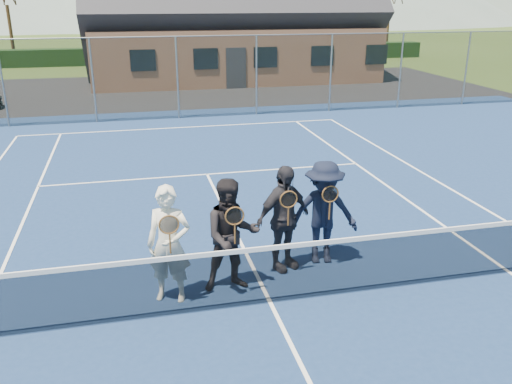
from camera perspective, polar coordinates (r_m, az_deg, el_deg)
ground at (r=27.23m, az=-9.46°, el=10.43°), size 220.00×220.00×0.00m
court_surface at (r=8.28m, az=1.51°, el=-11.65°), size 30.00×30.00×0.02m
tarmac_carpark at (r=27.25m, az=-17.99°, el=9.76°), size 40.00×12.00×0.01m
hedge_row at (r=39.05m, az=-10.91°, el=13.95°), size 40.00×1.20×1.10m
court_markings at (r=8.28m, az=1.51°, el=-11.56°), size 11.03×23.83×0.01m
tennis_net at (r=8.02m, az=1.55°, el=-8.42°), size 11.68×0.08×1.10m
perimeter_fence at (r=20.60m, az=-8.28°, el=11.81°), size 30.07×0.07×3.02m
clubhouse at (r=31.37m, az=-2.77°, el=19.20°), size 15.60×8.20×7.70m
player_a at (r=8.06m, az=-9.14°, el=-5.48°), size 0.76×0.62×1.80m
player_b at (r=8.26m, az=-2.59°, el=-4.60°), size 0.89×0.70×1.80m
player_c at (r=8.89m, az=2.90°, el=-2.78°), size 1.14×0.83×1.80m
player_d at (r=9.17m, az=7.11°, el=-2.18°), size 1.25×0.84×1.80m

